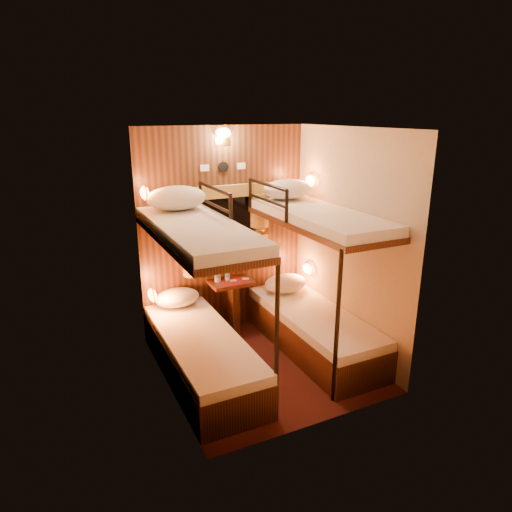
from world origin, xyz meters
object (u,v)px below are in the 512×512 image
bunk_left (201,326)px  bottle_left (217,272)px  table (231,299)px  bunk_right (314,302)px  bottle_right (227,273)px

bunk_left → bottle_left: 0.98m
bunk_left → table: (0.65, 0.78, -0.14)m
bunk_left → table: size_ratio=2.90×
bunk_left → table: bunk_left is taller
bunk_left → bottle_left: bunk_left is taller
bunk_right → bottle_right: size_ratio=8.91×
table → bunk_left: bearing=-129.7°
bunk_left → bunk_right: 1.30m
bunk_left → bottle_right: 1.04m
table → bottle_right: bottle_right is taller
table → bottle_right: size_ratio=3.07×
bottle_left → bottle_right: (0.12, -0.01, -0.02)m
bunk_right → bottle_right: bunk_right is taller
bunk_right → bottle_left: bearing=134.1°
bunk_left → bunk_right: (1.30, 0.00, 0.00)m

